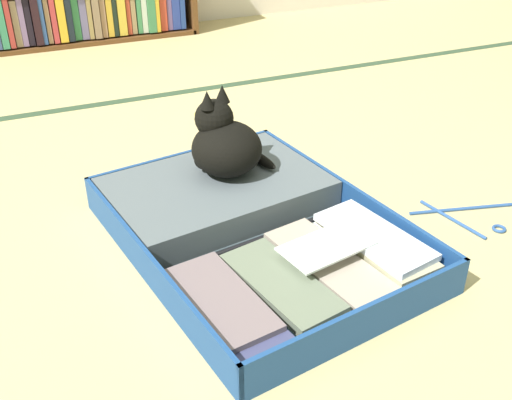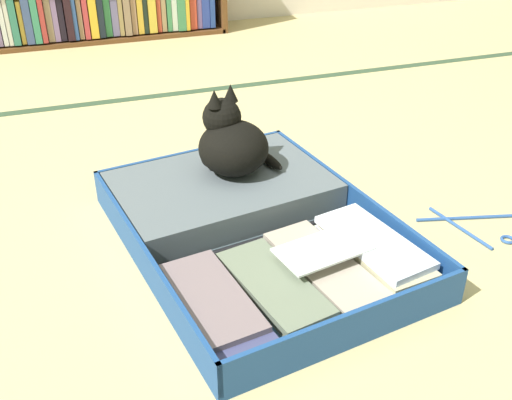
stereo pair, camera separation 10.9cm
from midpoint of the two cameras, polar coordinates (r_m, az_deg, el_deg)
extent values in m
plane|color=tan|center=(1.69, 0.76, -4.87)|extent=(10.00, 10.00, 0.00)
cube|color=#314932|center=(2.77, -8.11, 9.66)|extent=(4.80, 0.05, 0.00)
cube|color=brown|center=(3.69, -14.03, 14.59)|extent=(1.48, 0.25, 0.02)
cube|color=silver|center=(3.65, -21.93, 15.72)|extent=(0.02, 0.21, 0.27)
cube|color=silver|center=(3.65, -21.48, 15.61)|extent=(0.02, 0.21, 0.25)
cube|color=#347A63|center=(3.64, -21.02, 15.85)|extent=(0.04, 0.21, 0.27)
cube|color=gold|center=(3.66, -20.39, 15.65)|extent=(0.02, 0.21, 0.22)
cube|color=#3C4F7F|center=(3.64, -19.87, 15.82)|extent=(0.04, 0.21, 0.24)
cube|color=#388964|center=(3.63, -19.27, 16.25)|extent=(0.04, 0.21, 0.28)
cube|color=#AB3430|center=(3.64, -18.66, 16.10)|extent=(0.03, 0.21, 0.25)
cube|color=#947C5F|center=(3.65, -18.11, 16.13)|extent=(0.03, 0.21, 0.24)
cube|color=slate|center=(3.65, -17.61, 16.31)|extent=(0.03, 0.21, 0.25)
cube|color=black|center=(3.65, -17.08, 16.33)|extent=(0.03, 0.21, 0.24)
cube|color=black|center=(3.64, -16.43, 16.38)|extent=(0.04, 0.21, 0.24)
cube|color=#2B4B87|center=(3.64, -15.94, 16.46)|extent=(0.02, 0.21, 0.24)
cube|color=#A07F5B|center=(3.65, -15.56, 16.86)|extent=(0.02, 0.21, 0.28)
cube|color=#BC393D|center=(3.65, -15.01, 16.63)|extent=(0.03, 0.21, 0.25)
cube|color=yellow|center=(3.65, -14.38, 16.81)|extent=(0.04, 0.21, 0.26)
cube|color=#1A232B|center=(3.66, -13.70, 16.67)|extent=(0.03, 0.21, 0.22)
cube|color=#37844E|center=(3.67, -13.17, 17.11)|extent=(0.04, 0.21, 0.27)
cube|color=slate|center=(3.67, -12.52, 17.09)|extent=(0.04, 0.21, 0.25)
cube|color=#9C844F|center=(3.67, -11.97, 17.08)|extent=(0.02, 0.21, 0.24)
cube|color=#92775A|center=(3.67, -11.41, 17.32)|extent=(0.04, 0.21, 0.27)
cube|color=#9D7556|center=(3.68, -10.82, 17.33)|extent=(0.03, 0.21, 0.26)
cube|color=gold|center=(3.69, -10.28, 17.49)|extent=(0.03, 0.21, 0.27)
cube|color=black|center=(3.69, -9.76, 17.21)|extent=(0.02, 0.21, 0.22)
cube|color=gold|center=(3.70, -9.16, 17.36)|extent=(0.04, 0.21, 0.23)
cube|color=#BA412B|center=(3.71, -8.58, 17.61)|extent=(0.02, 0.21, 0.26)
cube|color=#A08359|center=(3.72, -8.13, 17.47)|extent=(0.03, 0.21, 0.23)
cube|color=#3F8A55|center=(3.72, -7.62, 17.47)|extent=(0.02, 0.21, 0.22)
cube|color=silver|center=(3.73, -7.16, 17.63)|extent=(0.03, 0.21, 0.24)
cube|color=#418754|center=(3.73, -6.48, 17.51)|extent=(0.04, 0.21, 0.22)
cube|color=gold|center=(3.73, -5.96, 17.87)|extent=(0.02, 0.21, 0.26)
cube|color=#BF3E2A|center=(3.75, -5.45, 17.84)|extent=(0.04, 0.21, 0.24)
cube|color=slate|center=(3.76, -4.89, 17.77)|extent=(0.03, 0.21, 0.23)
cube|color=#283D98|center=(3.77, -4.30, 17.81)|extent=(0.04, 0.21, 0.22)
cube|color=#264491|center=(3.78, -3.67, 17.83)|extent=(0.03, 0.21, 0.22)
cube|color=navy|center=(1.56, 6.08, -8.42)|extent=(0.72, 0.55, 0.01)
cube|color=navy|center=(1.40, 11.26, -11.91)|extent=(0.65, 0.11, 0.11)
cube|color=navy|center=(1.41, -5.10, -10.87)|extent=(0.08, 0.45, 0.11)
cube|color=navy|center=(1.70, 15.33, -3.72)|extent=(0.08, 0.45, 0.11)
cube|color=#44555B|center=(1.55, 6.10, -8.13)|extent=(0.70, 0.53, 0.01)
cube|color=navy|center=(1.88, -1.52, -0.68)|extent=(0.72, 0.55, 0.01)
cube|color=navy|center=(2.03, -4.34, 3.33)|extent=(0.65, 0.11, 0.11)
cube|color=navy|center=(1.76, -11.03, -1.95)|extent=(0.08, 0.45, 0.11)
cube|color=navy|center=(2.00, 6.79, 2.73)|extent=(0.08, 0.45, 0.11)
cube|color=#44555B|center=(1.88, -1.53, -0.42)|extent=(0.70, 0.53, 0.01)
cylinder|color=black|center=(1.71, 1.91, -3.87)|extent=(0.64, 0.12, 0.02)
cube|color=tan|center=(1.46, -1.51, -10.12)|extent=(0.19, 0.37, 0.02)
cube|color=#3E426A|center=(1.43, -1.85, -9.89)|extent=(0.21, 0.39, 0.02)
cube|color=slate|center=(1.43, -1.99, -9.08)|extent=(0.19, 0.34, 0.02)
cube|color=#2C4C64|center=(1.51, 3.72, -8.94)|extent=(0.18, 0.39, 0.01)
cube|color=slate|center=(1.50, 3.90, -8.26)|extent=(0.21, 0.39, 0.02)
cube|color=slate|center=(1.49, 3.85, -7.84)|extent=(0.21, 0.36, 0.02)
cube|color=#A69991|center=(1.58, 8.38, -6.88)|extent=(0.19, 0.40, 0.02)
cube|color=#AB9D8C|center=(1.57, 8.42, -6.18)|extent=(0.21, 0.40, 0.02)
cube|color=#6D775B|center=(1.67, 12.59, -5.14)|extent=(0.20, 0.38, 0.02)
cube|color=silver|center=(1.65, 12.68, -4.80)|extent=(0.19, 0.36, 0.02)
cube|color=#B4AD87|center=(1.64, 13.00, -4.46)|extent=(0.19, 0.37, 0.02)
cube|color=silver|center=(1.63, 12.88, -3.86)|extent=(0.21, 0.35, 0.02)
cube|color=white|center=(1.55, 8.33, -4.62)|extent=(0.26, 0.17, 0.01)
cube|color=#556066|center=(1.85, -1.54, 0.71)|extent=(0.69, 0.52, 0.09)
torus|color=white|center=(1.83, -2.37, 1.81)|extent=(0.08, 0.08, 0.01)
cylinder|color=black|center=(1.97, -9.03, 2.01)|extent=(0.02, 0.02, 0.09)
cylinder|color=black|center=(2.09, 0.34, 4.28)|extent=(0.02, 0.02, 0.09)
cube|color=yellow|center=(1.45, 12.84, -11.72)|extent=(0.03, 0.01, 0.02)
cube|color=#338742|center=(1.43, 13.45, -10.03)|extent=(0.03, 0.01, 0.02)
cube|color=#2E8539|center=(1.48, 14.85, -10.53)|extent=(0.03, 0.01, 0.02)
ellipsoid|color=black|center=(1.83, -0.42, 4.88)|extent=(0.28, 0.29, 0.16)
ellipsoid|color=black|center=(1.89, -1.69, 4.42)|extent=(0.17, 0.13, 0.09)
sphere|color=black|center=(1.83, -1.51, 7.74)|extent=(0.12, 0.12, 0.12)
cone|color=black|center=(1.82, -0.67, 10.02)|extent=(0.04, 0.04, 0.05)
cone|color=black|center=(1.78, -2.16, 9.49)|extent=(0.04, 0.04, 0.05)
sphere|color=gold|center=(1.87, -2.09, 8.52)|extent=(0.02, 0.02, 0.02)
sphere|color=gold|center=(1.84, -3.05, 8.16)|extent=(0.02, 0.02, 0.02)
ellipsoid|color=black|center=(1.91, 2.73, 3.86)|extent=(0.07, 0.16, 0.03)
cylinder|color=#2B5398|center=(1.99, 22.59, -1.49)|extent=(0.44, 0.12, 0.01)
cylinder|color=#2B5398|center=(1.90, 20.15, -2.49)|extent=(0.05, 0.25, 0.01)
torus|color=#2B5398|center=(1.90, 24.09, -3.44)|extent=(0.05, 0.05, 0.01)
camera|label=1|loc=(0.05, -88.08, 1.15)|focal=42.61mm
camera|label=2|loc=(0.05, 91.92, -1.15)|focal=42.61mm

